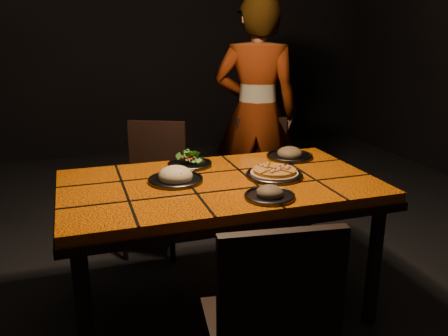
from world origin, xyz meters
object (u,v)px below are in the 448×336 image
object	(u,v)px
chair_far_right	(263,167)
diner	(256,114)
chair_far_left	(155,178)
plate_pizza	(274,174)
dining_table	(219,195)
plate_pasta	(176,177)
chair_near	(271,322)

from	to	relation	value
chair_far_right	diner	xyz separation A→B (m)	(-0.00, 0.14, 0.39)
chair_far_left	chair_far_right	world-z (taller)	chair_far_left
chair_far_right	plate_pizza	bearing A→B (deg)	-97.15
dining_table	chair_far_left	distance (m)	0.92
diner	dining_table	bearing A→B (deg)	83.77
dining_table	plate_pasta	world-z (taller)	plate_pasta
diner	plate_pasta	size ratio (longest dim) A/B	6.13
chair_near	plate_pasta	bearing A→B (deg)	-75.73
chair_far_left	diner	world-z (taller)	diner
plate_pizza	chair_far_right	bearing A→B (deg)	70.42
diner	plate_pasta	world-z (taller)	diner
chair_far_left	diner	size ratio (longest dim) A/B	0.51
dining_table	chair_far_left	world-z (taller)	chair_far_left
dining_table	chair_far_right	xyz separation A→B (m)	(0.64, 0.95, -0.19)
diner	plate_pasta	distance (m)	1.35
chair_far_left	diner	bearing A→B (deg)	38.19
dining_table	chair_far_left	xyz separation A→B (m)	(-0.18, 0.89, -0.16)
chair_near	chair_far_left	world-z (taller)	chair_near
chair_far_left	plate_pasta	size ratio (longest dim) A/B	3.12
chair_far_left	diner	xyz separation A→B (m)	(0.83, 0.21, 0.36)
plate_pasta	chair_far_right	bearing A→B (deg)	45.97
dining_table	chair_far_right	world-z (taller)	chair_far_right
dining_table	plate_pasta	bearing A→B (deg)	164.37
dining_table	chair_far_left	size ratio (longest dim) A/B	1.83
chair_far_right	diner	bearing A→B (deg)	103.46
diner	plate_pizza	world-z (taller)	diner
diner	plate_pasta	bearing A→B (deg)	74.50
chair_far_left	plate_pasta	world-z (taller)	chair_far_left
dining_table	chair_far_right	size ratio (longest dim) A/B	1.91
dining_table	diner	distance (m)	1.29
chair_far_left	plate_pizza	size ratio (longest dim) A/B	2.57
chair_far_right	chair_far_left	bearing A→B (deg)	-163.20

